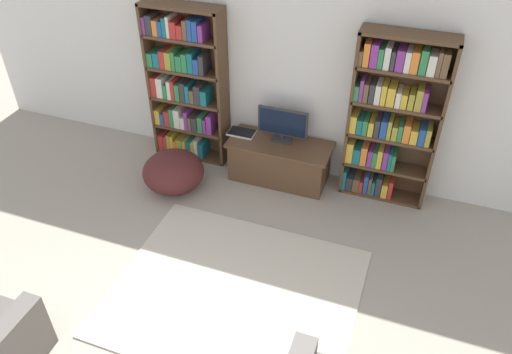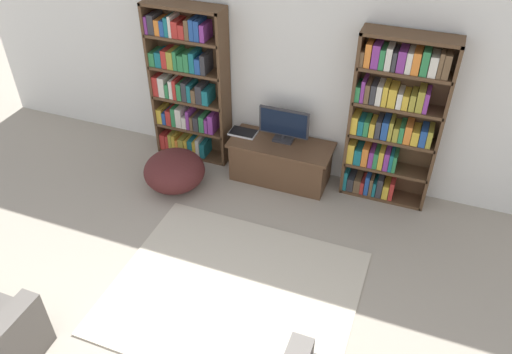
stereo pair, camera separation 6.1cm
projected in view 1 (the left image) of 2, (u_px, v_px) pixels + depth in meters
wall_back at (295, 74)px, 5.77m from camera, size 8.80×0.06×2.60m
bookshelf_left at (186, 86)px, 6.20m from camera, size 0.99×0.30×2.01m
bookshelf_right at (391, 119)px, 5.49m from camera, size 0.99×0.30×2.01m
tv_stand at (279, 161)px, 6.17m from camera, size 1.25×0.54×0.52m
television at (283, 124)px, 5.93m from camera, size 0.61×0.16×0.42m
laptop at (242, 133)px, 6.18m from camera, size 0.33×0.21×0.03m
area_rug at (235, 292)px, 4.85m from camera, size 2.33×1.96×0.02m
beanbag_ottoman at (173, 172)px, 6.05m from camera, size 0.74×0.74×0.46m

